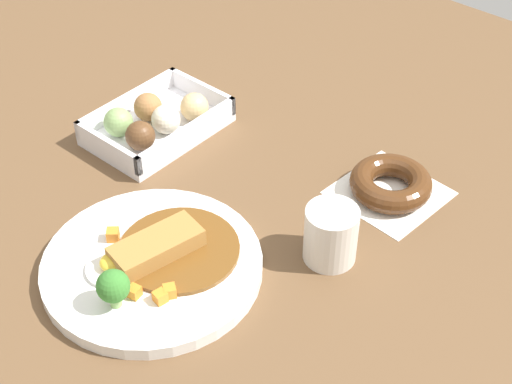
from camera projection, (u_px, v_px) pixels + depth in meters
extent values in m
plane|color=brown|center=(174.00, 208.00, 1.06)|extent=(1.60, 1.60, 0.00)
cylinder|color=white|center=(152.00, 266.00, 0.96)|extent=(0.28, 0.28, 0.02)
cylinder|color=brown|center=(179.00, 249.00, 0.97)|extent=(0.15, 0.15, 0.01)
cube|color=#A87538|center=(157.00, 246.00, 0.95)|extent=(0.12, 0.07, 0.02)
cylinder|color=white|center=(113.00, 268.00, 0.94)|extent=(0.07, 0.07, 0.00)
ellipsoid|color=yellow|center=(112.00, 262.00, 0.94)|extent=(0.03, 0.03, 0.02)
cylinder|color=#8CB766|center=(116.00, 299.00, 0.90)|extent=(0.01, 0.01, 0.02)
sphere|color=#387A2D|center=(113.00, 286.00, 0.88)|extent=(0.04, 0.04, 0.04)
cube|color=orange|center=(112.00, 234.00, 0.98)|extent=(0.02, 0.02, 0.02)
cube|color=orange|center=(170.00, 291.00, 0.91)|extent=(0.02, 0.02, 0.01)
cube|color=orange|center=(160.00, 297.00, 0.90)|extent=(0.02, 0.02, 0.01)
cube|color=orange|center=(134.00, 292.00, 0.91)|extent=(0.02, 0.02, 0.01)
cube|color=white|center=(158.00, 129.00, 1.19)|extent=(0.21, 0.14, 0.01)
cube|color=white|center=(107.00, 148.00, 1.12)|extent=(0.01, 0.14, 0.03)
cube|color=white|center=(202.00, 91.00, 1.23)|extent=(0.01, 0.14, 0.03)
cube|color=white|center=(187.00, 135.00, 1.14)|extent=(0.21, 0.01, 0.03)
cube|color=white|center=(128.00, 102.00, 1.21)|extent=(0.21, 0.01, 0.03)
sphere|color=brown|center=(140.00, 136.00, 1.13)|extent=(0.04, 0.04, 0.04)
sphere|color=#EFE5C6|center=(166.00, 119.00, 1.16)|extent=(0.04, 0.04, 0.04)
sphere|color=#DBB77A|center=(194.00, 107.00, 1.18)|extent=(0.04, 0.04, 0.04)
sphere|color=#84A860|center=(118.00, 122.00, 1.15)|extent=(0.04, 0.04, 0.04)
sphere|color=#9E6B3D|center=(148.00, 107.00, 1.18)|extent=(0.04, 0.04, 0.04)
cube|color=white|center=(389.00, 193.00, 1.08)|extent=(0.15, 0.15, 0.00)
torus|color=#4C2B14|center=(391.00, 183.00, 1.07)|extent=(0.12, 0.12, 0.03)
cylinder|color=silver|center=(331.00, 235.00, 0.96)|extent=(0.07, 0.07, 0.08)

